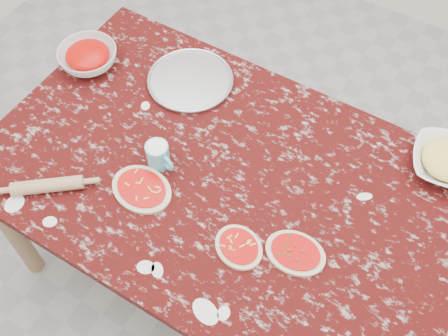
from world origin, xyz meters
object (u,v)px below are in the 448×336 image
flour_mug (158,155)px  rolling_pin (47,186)px  sauce_bowl (88,58)px  worktable (224,190)px  cheese_bowl (448,162)px  pizza_tray (190,81)px

flour_mug → rolling_pin: 0.37m
sauce_bowl → rolling_pin: (0.24, -0.51, -0.01)m
worktable → rolling_pin: size_ratio=7.00×
sauce_bowl → cheese_bowl: bearing=10.5°
pizza_tray → cheese_bowl: bearing=7.3°
worktable → pizza_tray: 0.45m
sauce_bowl → rolling_pin: size_ratio=0.97×
sauce_bowl → flour_mug: flour_mug is taller
cheese_bowl → rolling_pin: (-1.07, -0.75, -0.01)m
flour_mug → worktable: bearing=17.2°
cheese_bowl → flour_mug: size_ratio=2.10×
pizza_tray → sauce_bowl: bearing=-162.0°
worktable → pizza_tray: bearing=137.9°
pizza_tray → flour_mug: flour_mug is taller
sauce_bowl → rolling_pin: sauce_bowl is taller
rolling_pin → pizza_tray: bearing=78.1°
sauce_bowl → cheese_bowl: size_ratio=0.92×
cheese_bowl → flour_mug: 0.95m
cheese_bowl → rolling_pin: size_ratio=1.05×
cheese_bowl → rolling_pin: bearing=-144.9°
pizza_tray → flour_mug: size_ratio=2.75×
worktable → sauce_bowl: sauce_bowl is taller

